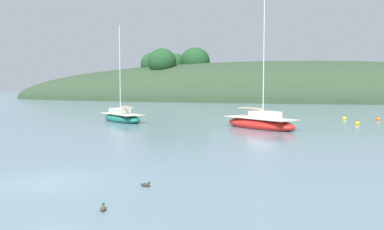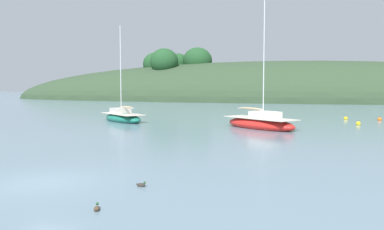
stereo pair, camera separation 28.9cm
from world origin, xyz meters
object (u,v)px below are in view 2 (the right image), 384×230
object	(u,v)px
duck_lead	(97,209)
mooring_buoy_outer	(346,118)
mooring_buoy_channel	(380,119)
mooring_buoy_inner	(358,124)
duck_straggler	(141,185)
sailboat_teal_outer	(260,123)
sailboat_yellow_far	(122,117)

from	to	relation	value
duck_lead	mooring_buoy_outer	bearing A→B (deg)	74.80
mooring_buoy_channel	mooring_buoy_inner	bearing A→B (deg)	-115.06
duck_lead	duck_straggler	distance (m)	2.99
sailboat_teal_outer	mooring_buoy_outer	world-z (taller)	sailboat_teal_outer
duck_lead	duck_straggler	bearing A→B (deg)	87.68
mooring_buoy_channel	mooring_buoy_outer	bearing A→B (deg)	178.00
sailboat_teal_outer	sailboat_yellow_far	size ratio (longest dim) A/B	1.10
mooring_buoy_inner	duck_lead	world-z (taller)	mooring_buoy_inner
sailboat_teal_outer	duck_lead	bearing A→B (deg)	-94.40
mooring_buoy_inner	sailboat_teal_outer	bearing A→B (deg)	-146.39
sailboat_teal_outer	duck_lead	distance (m)	24.68
duck_lead	mooring_buoy_inner	bearing A→B (deg)	70.87
sailboat_yellow_far	mooring_buoy_outer	size ratio (longest dim) A/B	18.99
mooring_buoy_inner	duck_straggler	xyz separation A→B (m)	(-10.41, -27.36, -0.07)
mooring_buoy_inner	duck_lead	size ratio (longest dim) A/B	1.31
sailboat_teal_outer	duck_straggler	xyz separation A→B (m)	(-1.77, -21.62, -0.41)
mooring_buoy_inner	mooring_buoy_channel	distance (m)	6.55
sailboat_teal_outer	mooring_buoy_channel	size ratio (longest dim) A/B	20.94
mooring_buoy_inner	mooring_buoy_outer	bearing A→B (deg)	96.05
duck_straggler	mooring_buoy_outer	bearing A→B (deg)	73.71
sailboat_yellow_far	mooring_buoy_channel	xyz separation A→B (m)	(26.12, 9.02, -0.30)
mooring_buoy_inner	mooring_buoy_channel	bearing A→B (deg)	64.94
mooring_buoy_channel	duck_straggler	bearing A→B (deg)	-111.60
sailboat_yellow_far	mooring_buoy_channel	world-z (taller)	sailboat_yellow_far
sailboat_yellow_far	mooring_buoy_channel	distance (m)	27.64
mooring_buoy_outer	duck_straggler	bearing A→B (deg)	-106.29
sailboat_teal_outer	mooring_buoy_outer	distance (m)	14.25
sailboat_teal_outer	duck_straggler	bearing A→B (deg)	-94.68
mooring_buoy_outer	duck_lead	xyz separation A→B (m)	(-9.88, -36.39, -0.07)
duck_straggler	duck_lead	bearing A→B (deg)	-92.32
sailboat_teal_outer	duck_lead	size ratio (longest dim) A/B	27.50
mooring_buoy_inner	mooring_buoy_channel	world-z (taller)	same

